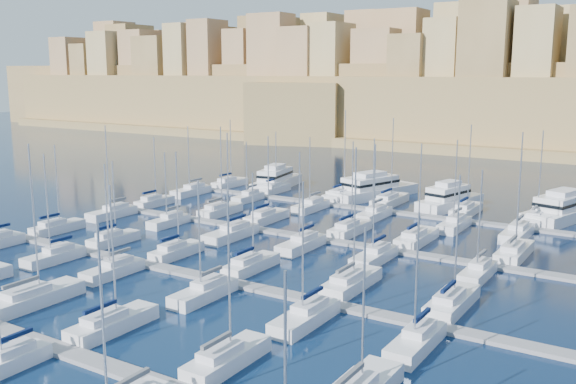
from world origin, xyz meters
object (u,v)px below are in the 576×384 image
Objects in this scene: sailboat_2 at (34,298)px; sailboat_4 at (226,358)px; motor_yacht_d at (564,209)px; motor_yacht_a at (276,180)px; motor_yacht_b at (372,188)px; motor_yacht_c at (449,199)px.

sailboat_2 is 25.39m from sailboat_4.
sailboat_2 reaches higher than motor_yacht_d.
motor_yacht_d is at bearing 60.92° from sailboat_2.
sailboat_2 is 1.14× the size of sailboat_4.
motor_yacht_a is at bearing 120.41° from sailboat_4.
sailboat_2 is 0.82× the size of motor_yacht_b.
sailboat_4 is 69.52m from motor_yacht_c.
sailboat_4 is 72.64m from motor_yacht_d.
motor_yacht_b is 15.94m from motor_yacht_c.
motor_yacht_d is at bearing 78.98° from sailboat_4.
motor_yacht_c is 0.79× the size of motor_yacht_d.
motor_yacht_d is at bearing 1.43° from motor_yacht_a.
sailboat_2 is 1.08× the size of motor_yacht_c.
motor_yacht_d is (39.26, 70.59, 0.95)m from sailboat_2.
motor_yacht_c is at bearing -0.88° from motor_yacht_a.
sailboat_4 is 74.43m from motor_yacht_b.
motor_yacht_d is (34.16, -0.31, -0.00)m from motor_yacht_b.
motor_yacht_b is at bearing 179.48° from motor_yacht_d.
motor_yacht_a is (-41.04, 69.93, 0.98)m from sailboat_4.
motor_yacht_c is at bearing -8.08° from motor_yacht_b.
motor_yacht_c is at bearing 73.09° from sailboat_2.
motor_yacht_a and motor_yacht_b have the same top height.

